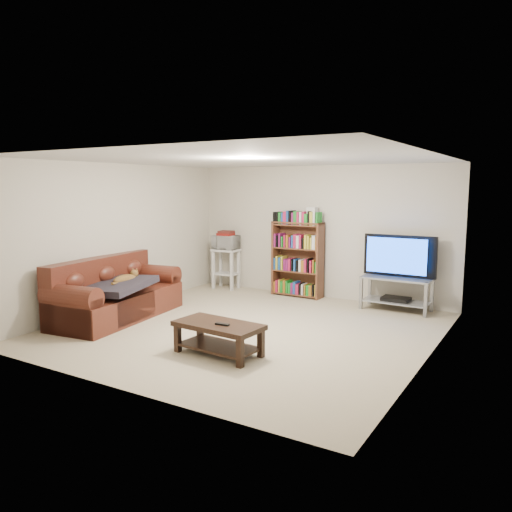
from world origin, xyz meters
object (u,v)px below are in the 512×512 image
Objects in this scene: sofa at (114,297)px; tv_stand at (396,288)px; bookshelf at (297,258)px; coffee_table at (219,333)px.

tv_stand is (3.64, 2.71, 0.05)m from sofa.
tv_stand is 1.91m from bookshelf.
bookshelf is (1.77, 2.85, 0.39)m from sofa.
tv_stand is at bearing 29.42° from sofa.
tv_stand is at bearing 73.01° from coffee_table.
sofa is 2.06× the size of tv_stand.
bookshelf is (-0.63, 3.42, 0.44)m from coffee_table.
coffee_table is 0.80× the size of bookshelf.
bookshelf is (-1.88, 0.14, 0.34)m from tv_stand.
tv_stand is at bearing -3.08° from bookshelf.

